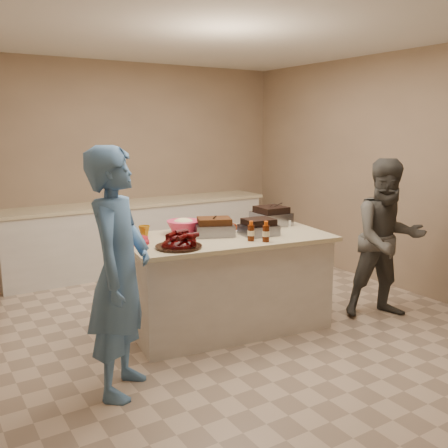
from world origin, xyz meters
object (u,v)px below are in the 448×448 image
roasting_pan (271,225)px  coleslaw_bowl (184,234)px  rib_platter (179,248)px  plastic_cup (144,236)px  bbq_bottle_b (266,242)px  mustard_bottle (207,235)px  guest_blue (124,389)px  island (227,326)px  guest_gray (382,315)px  bbq_bottle_a (251,241)px

roasting_pan → coleslaw_bowl: coleslaw_bowl is taller
rib_platter → plastic_cup: 0.57m
bbq_bottle_b → mustard_bottle: 0.59m
guest_blue → plastic_cup: bearing=7.1°
island → rib_platter: bearing=-154.8°
rib_platter → roasting_pan: bearing=16.9°
bbq_bottle_b → island: bearing=111.8°
guest_blue → island: bearing=-26.0°
guest_gray → roasting_pan: bearing=160.1°
island → coleslaw_bowl: (-0.30, 0.28, 0.88)m
roasting_pan → guest_blue: roasting_pan is taller
rib_platter → guest_gray: rib_platter is taller
mustard_bottle → plastic_cup: size_ratio=1.02×
island → bbq_bottle_b: bearing=-60.4°
rib_platter → bbq_bottle_a: size_ratio=2.20×
coleslaw_bowl → bbq_bottle_b: (0.46, -0.67, 0.00)m
plastic_cup → guest_blue: size_ratio=0.06×
island → plastic_cup: size_ratio=17.92×
island → bbq_bottle_a: bearing=-69.4°
island → rib_platter: rib_platter is taller
rib_platter → bbq_bottle_a: bbq_bottle_a is taller
rib_platter → roasting_pan: (1.25, 0.38, 0.00)m
coleslaw_bowl → guest_blue: coleslaw_bowl is taller
coleslaw_bowl → plastic_cup: bearing=163.2°
bbq_bottle_b → mustard_bottle: size_ratio=1.70×
island → guest_gray: size_ratio=1.19×
mustard_bottle → bbq_bottle_a: bearing=-61.7°
bbq_bottle_a → guest_gray: size_ratio=0.11×
bbq_bottle_b → rib_platter: bearing=164.8°
bbq_bottle_a → guest_blue: 1.61m
island → plastic_cup: 1.16m
rib_platter → mustard_bottle: rib_platter is taller
coleslaw_bowl → mustard_bottle: coleslaw_bowl is taller
bbq_bottle_a → plastic_cup: size_ratio=1.70×
roasting_pan → bbq_bottle_b: bearing=-129.5°
bbq_bottle_a → guest_blue: size_ratio=0.10×
island → rib_platter: 1.08m
coleslaw_bowl → mustard_bottle: (0.15, -0.17, 0.00)m
roasting_pan → guest_gray: 1.44m
bbq_bottle_a → bbq_bottle_b: bbq_bottle_b is taller
plastic_cup → guest_gray: bearing=-24.8°
roasting_pan → bbq_bottle_a: size_ratio=1.84×
bbq_bottle_b → plastic_cup: (-0.81, 0.77, 0.00)m
plastic_cup → guest_gray: plastic_cup is taller
mustard_bottle → plastic_cup: bearing=151.5°
bbq_bottle_a → guest_gray: (1.42, -0.31, -0.88)m
bbq_bottle_b → guest_blue: size_ratio=0.10×
bbq_bottle_a → plastic_cup: bbq_bottle_a is taller
island → bbq_bottle_b: size_ratio=10.29×
coleslaw_bowl → guest_blue: bearing=-137.7°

